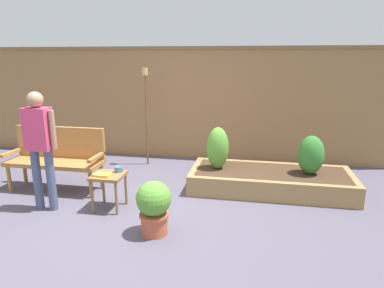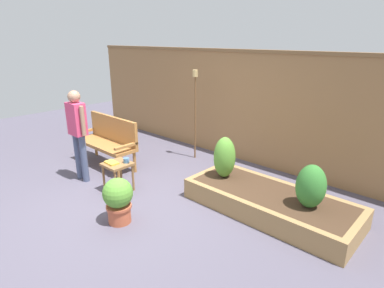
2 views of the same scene
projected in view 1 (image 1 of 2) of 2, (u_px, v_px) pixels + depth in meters
ground_plane at (134, 212)px, 4.46m from camera, size 14.00×14.00×0.00m
fence_back at (178, 103)px, 6.66m from camera, size 8.40×0.14×2.16m
garden_bench at (57, 154)px, 5.16m from camera, size 1.44×0.48×0.94m
side_table at (109, 180)px, 4.48m from camera, size 0.40×0.40×0.48m
cup_on_table at (118, 169)px, 4.54m from camera, size 0.13×0.10×0.08m
book_on_table at (102, 175)px, 4.40m from camera, size 0.24×0.16×0.03m
potted_boxwood at (154, 205)px, 3.84m from camera, size 0.40×0.40×0.63m
raised_planter_bed at (270, 181)px, 5.16m from camera, size 2.40×1.00×0.30m
shrub_near_bench at (218, 148)px, 5.19m from camera, size 0.33×0.33×0.64m
shrub_far_corner at (311, 155)px, 4.95m from camera, size 0.37×0.37×0.57m
tiki_torch at (146, 100)px, 6.14m from camera, size 0.10×0.10×1.78m
person_by_bench at (40, 141)px, 4.33m from camera, size 0.47×0.20×1.56m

